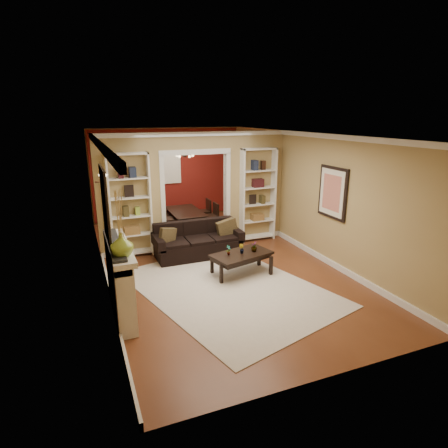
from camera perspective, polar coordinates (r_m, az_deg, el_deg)
name	(u,v)px	position (r m, az deg, el deg)	size (l,w,h in m)	color
floor	(213,262)	(8.15, -1.61, -5.77)	(8.00, 8.00, 0.00)	brown
ceiling	(212,134)	(7.56, -1.78, 13.54)	(8.00, 8.00, 0.00)	white
wall_back	(168,174)	(11.52, -8.59, 7.60)	(8.00, 8.00, 0.00)	tan
wall_front	(336,275)	(4.38, 16.70, -7.50)	(8.00, 8.00, 0.00)	tan
wall_left	(99,211)	(7.31, -18.50, 1.89)	(8.00, 8.00, 0.00)	tan
wall_right	(306,193)	(8.76, 12.32, 4.65)	(8.00, 8.00, 0.00)	tan
partition_wall	(195,190)	(8.86, -4.37, 5.12)	(4.50, 0.15, 2.70)	tan
red_back_panel	(168,175)	(11.50, -8.55, 7.43)	(4.44, 0.04, 2.64)	maroon
dining_window	(168,167)	(11.43, -8.55, 8.54)	(0.78, 0.03, 0.98)	#8CA5CC
area_rug	(228,288)	(6.97, 0.60, -9.73)	(2.74, 3.83, 0.01)	beige
sofa	(198,240)	(8.36, -3.97, -2.44)	(1.95, 0.84, 0.76)	black
pillow_left	(167,236)	(8.11, -8.61, -1.85)	(0.38, 0.11, 0.38)	brown
pillow_right	(227,227)	(8.50, 0.49, -0.52)	(0.46, 0.13, 0.46)	brown
coffee_table	(241,264)	(7.47, 2.65, -6.06)	(1.17, 0.64, 0.45)	black
plant_left	(229,250)	(7.25, 0.70, -4.01)	(0.11, 0.07, 0.20)	#336626
plant_center	(241,249)	(7.36, 2.68, -3.80)	(0.10, 0.08, 0.18)	#336626
plant_right	(254,246)	(7.46, 4.61, -3.43)	(0.12, 0.12, 0.21)	#336626
bookshelf_left	(130,206)	(8.42, -14.11, 2.67)	(0.90, 0.30, 2.30)	white
bookshelf_right	(258,195)	(9.32, 5.13, 4.40)	(0.90, 0.30, 2.30)	white
fireplace	(121,280)	(6.15, -15.40, -8.17)	(0.32, 1.70, 1.16)	white
vase	(122,245)	(5.39, -15.35, -3.08)	(0.33, 0.33, 0.34)	#8AAA37
mirror	(105,205)	(5.75, -17.70, 2.81)	(0.03, 0.95, 1.10)	silver
wall_sconce	(100,180)	(7.76, -18.36, 6.33)	(0.18, 0.18, 0.22)	#FFE0A5
framed_art	(332,193)	(7.90, 16.18, 4.61)	(0.04, 0.85, 1.05)	black
dining_table	(187,220)	(10.39, -5.73, 0.61)	(0.84, 1.50, 0.53)	black
dining_chair_nw	(169,219)	(9.93, -8.32, 0.70)	(0.41, 0.41, 0.84)	black
dining_chair_ne	(209,217)	(10.24, -2.32, 1.14)	(0.38, 0.38, 0.77)	black
dining_chair_sw	(164,215)	(10.51, -9.08, 1.36)	(0.38, 0.38, 0.77)	black
dining_chair_se	(202,212)	(10.79, -3.38, 1.88)	(0.37, 0.37, 0.75)	black
chandelier	(178,155)	(10.19, -7.03, 10.33)	(0.50, 0.50, 0.30)	#3D241B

